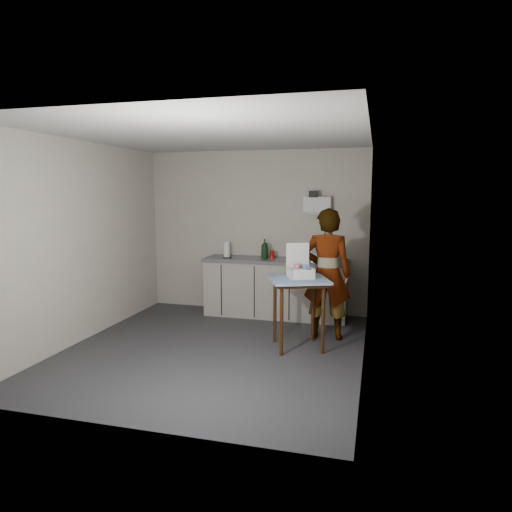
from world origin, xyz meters
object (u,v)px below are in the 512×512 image
(dark_bottle, at_px, (265,251))
(bakery_box, at_px, (300,270))
(paper_towel, at_px, (227,250))
(soap_bottle, at_px, (265,249))
(kitchen_counter, at_px, (276,289))
(dish_rack, at_px, (324,257))
(side_table, at_px, (298,287))
(soda_can, at_px, (272,255))
(standing_man, at_px, (327,274))

(dark_bottle, height_order, bakery_box, bakery_box)
(dark_bottle, distance_m, paper_towel, 0.61)
(soap_bottle, xyz_separation_m, paper_towel, (-0.61, -0.03, -0.03))
(kitchen_counter, distance_m, paper_towel, 0.99)
(paper_towel, relative_size, bakery_box, 0.62)
(kitchen_counter, bearing_deg, dish_rack, 4.44)
(soap_bottle, relative_size, bakery_box, 0.75)
(kitchen_counter, bearing_deg, soap_bottle, -170.11)
(paper_towel, distance_m, dish_rack, 1.52)
(side_table, bearing_deg, soda_can, 93.61)
(side_table, height_order, soda_can, soda_can)
(dark_bottle, bearing_deg, paper_towel, -174.33)
(soda_can, bearing_deg, standing_man, -43.83)
(dark_bottle, bearing_deg, standing_man, -40.06)
(standing_man, bearing_deg, dish_rack, -81.44)
(side_table, bearing_deg, paper_towel, 114.73)
(dark_bottle, height_order, dish_rack, dish_rack)
(side_table, xyz_separation_m, dish_rack, (0.14, 1.43, 0.19))
(kitchen_counter, bearing_deg, standing_man, -45.11)
(soap_bottle, bearing_deg, bakery_box, -59.12)
(standing_man, distance_m, soda_can, 1.33)
(dish_rack, distance_m, bakery_box, 1.38)
(standing_man, relative_size, soda_can, 13.81)
(soap_bottle, bearing_deg, paper_towel, -177.01)
(dark_bottle, relative_size, bakery_box, 0.58)
(side_table, xyz_separation_m, soap_bottle, (-0.76, 1.34, 0.29))
(soda_can, relative_size, paper_towel, 0.49)
(paper_towel, xyz_separation_m, dish_rack, (1.51, 0.12, -0.07))
(bakery_box, bearing_deg, standing_man, 31.47)
(kitchen_counter, relative_size, bakery_box, 5.39)
(standing_man, bearing_deg, paper_towel, -27.09)
(soap_bottle, height_order, bakery_box, bakery_box)
(soda_can, relative_size, bakery_box, 0.30)
(side_table, bearing_deg, kitchen_counter, 91.69)
(soap_bottle, distance_m, dish_rack, 0.91)
(dish_rack, xyz_separation_m, bakery_box, (-0.13, -1.37, 0.02))
(dark_bottle, bearing_deg, kitchen_counter, 0.38)
(soda_can, xyz_separation_m, dark_bottle, (-0.10, -0.03, 0.06))
(kitchen_counter, bearing_deg, side_table, -66.79)
(standing_man, relative_size, soap_bottle, 5.58)
(dark_bottle, xyz_separation_m, dish_rack, (0.90, 0.06, -0.07))
(dish_rack, bearing_deg, bakery_box, -95.60)
(soda_can, height_order, dark_bottle, dark_bottle)
(side_table, relative_size, soap_bottle, 2.86)
(soda_can, bearing_deg, dark_bottle, -165.39)
(soap_bottle, xyz_separation_m, bakery_box, (0.77, -1.29, -0.08))
(standing_man, height_order, dish_rack, standing_man)
(paper_towel, height_order, bakery_box, bakery_box)
(standing_man, relative_size, dark_bottle, 7.15)
(standing_man, bearing_deg, kitchen_counter, -45.80)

